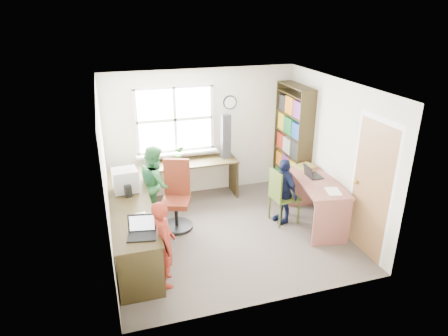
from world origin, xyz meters
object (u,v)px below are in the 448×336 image
Objects in this scene: crt_monitor at (125,180)px; cd_tower at (225,136)px; wooden_chair at (281,194)px; laptop_right at (311,174)px; swivel_chair at (177,199)px; bookshelf at (292,143)px; laptop_left at (142,231)px; person_navy at (283,191)px; person_red at (164,244)px; potted_plant at (179,154)px; l_desk at (148,230)px; person_green at (156,184)px; right_desk at (318,193)px.

cd_tower is at bearing 22.42° from crt_monitor.
wooden_chair is 1.60m from cd_tower.
laptop_right reaches higher than wooden_chair.
swivel_chair is at bearing 161.73° from wooden_chair.
laptop_left is (-3.07, -2.06, -0.19)m from bookshelf.
person_red is at bearing -75.93° from person_navy.
person_navy is at bearing -43.17° from potted_plant.
crt_monitor is at bearing 166.02° from wooden_chair.
potted_plant reaches higher than wooden_chair.
l_desk is 9.89× the size of potted_plant.
person_navy reaches higher than wooden_chair.
wooden_chair is 0.80× the size of person_red.
crt_monitor is 0.47× the size of cd_tower.
person_red is (0.36, -1.42, -0.33)m from crt_monitor.
person_green is (-0.28, 0.30, 0.18)m from swivel_chair.
swivel_chair is 3.84× the size of potted_plant.
wooden_chair is (1.69, -0.39, 0.03)m from swivel_chair.
potted_plant is 0.26× the size of person_navy.
laptop_right is at bearing -69.29° from person_red.
swivel_chair is 1.12m from potted_plant.
person_red is 1.07× the size of person_navy.
swivel_chair is at bearing -3.61° from crt_monitor.
right_desk is 3.03m from laptop_left.
person_red is at bearing -129.65° from cd_tower.
person_green reaches higher than person_navy.
bookshelf reaches higher than wooden_chair.
person_navy is at bearing 17.83° from wooden_chair.
cd_tower is 0.92m from potted_plant.
crt_monitor reaches higher than laptop_right.
crt_monitor is 0.99× the size of laptop_left.
cd_tower is (1.82, 2.32, 0.36)m from laptop_left.
swivel_chair is at bearing 53.89° from l_desk.
laptop_left is 1.30× the size of laptop_right.
bookshelf is at bearing 43.65° from laptop_left.
crt_monitor is 2.16m from cd_tower.
laptop_left is 2.97m from cd_tower.
wooden_chair is at bearing 87.85° from laptop_right.
l_desk is at bearing -153.57° from bookshelf.
crt_monitor is 1.36m from laptop_left.
person_green is 1.18× the size of person_navy.
right_desk is at bearing -39.48° from potted_plant.
person_green is at bearing 86.31° from laptop_left.
l_desk is 2.53m from cd_tower.
cd_tower is at bearing -167.64° from person_navy.
person_navy is at bearing 163.22° from right_desk.
person_green reaches higher than person_red.
wooden_chair is at bearing -64.09° from person_red.
person_green reaches higher than right_desk.
cd_tower is at bearing -3.64° from potted_plant.
l_desk is 2.81m from right_desk.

